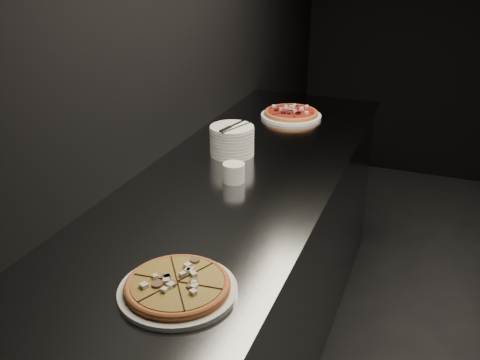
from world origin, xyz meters
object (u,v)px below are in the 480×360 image
(pizza_tomato, at_px, (291,114))
(cutlery, at_px, (232,127))
(counter, at_px, (239,274))
(plate_stack, at_px, (232,140))
(pizza_mushroom, at_px, (178,287))
(ramekin, at_px, (234,172))

(pizza_tomato, bearing_deg, cutlery, -97.98)
(pizza_tomato, distance_m, cutlery, 0.61)
(cutlery, bearing_deg, counter, -48.36)
(plate_stack, bearing_deg, counter, -61.16)
(pizza_tomato, relative_size, cutlery, 1.65)
(counter, bearing_deg, pizza_mushroom, -80.50)
(pizza_tomato, distance_m, plate_stack, 0.59)
(plate_stack, distance_m, cutlery, 0.07)
(cutlery, bearing_deg, pizza_tomato, 94.73)
(counter, distance_m, plate_stack, 0.57)
(pizza_tomato, xyz_separation_m, ramekin, (0.02, -0.84, 0.02))
(plate_stack, height_order, ramekin, plate_stack)
(counter, bearing_deg, cutlery, 118.93)
(pizza_mushroom, bearing_deg, cutlery, 103.60)
(pizza_mushroom, xyz_separation_m, cutlery, (-0.23, 0.94, 0.11))
(pizza_tomato, bearing_deg, plate_stack, -98.88)
(pizza_mushroom, relative_size, plate_stack, 1.69)
(ramekin, bearing_deg, pizza_tomato, 91.41)
(counter, relative_size, ramekin, 29.54)
(counter, xyz_separation_m, plate_stack, (-0.11, 0.20, 0.52))
(pizza_tomato, xyz_separation_m, plate_stack, (-0.09, -0.58, 0.04))
(plate_stack, distance_m, ramekin, 0.28)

